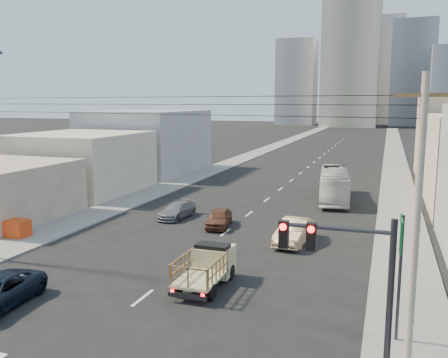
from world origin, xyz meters
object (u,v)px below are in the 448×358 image
Objects in this scene: traffic_signal at (352,283)px; utility_pole at (416,228)px; flatbed_pickup at (207,264)px; green_sign at (400,248)px; sedan_grey at (177,210)px; crate_stack at (15,228)px; sedan_tan at (294,231)px; sedan_brown at (219,218)px; city_bus at (334,184)px.

traffic_signal is 0.60× the size of utility_pole.
flatbed_pickup is 0.44× the size of utility_pole.
flatbed_pickup is at bearing 133.21° from traffic_signal.
traffic_signal is at bearing -105.55° from green_sign.
utility_pole reaches higher than green_sign.
crate_stack reaches higher than sedan_grey.
traffic_signal is 25.77m from crate_stack.
utility_pole reaches higher than sedan_tan.
crate_stack is at bearing 159.69° from utility_pole.
traffic_signal is (10.73, -18.86, 3.41)m from sedan_brown.
flatbed_pickup reaches higher than crate_stack.
city_bus is 14.46m from sedan_brown.
city_bus is 2.13× the size of green_sign.
green_sign reaches higher than city_bus.
sedan_brown is 0.39× the size of utility_pole.
sedan_grey is (-7.32, 12.35, -0.49)m from flatbed_pickup.
sedan_brown is at bearing -125.32° from city_bus.
sedan_grey is 2.31× the size of crate_stack.
sedan_brown is 4.32m from sedan_grey.
sedan_tan is 2.63× the size of crate_stack.
crate_stack is at bearing -160.29° from sedan_tan.
utility_pole is (16.53, -17.81, 4.58)m from sedan_grey.
sedan_grey is at bearing 126.07° from traffic_signal.
sedan_grey is at bearing 120.64° from flatbed_pickup.
green_sign is 0.50× the size of utility_pole.
flatbed_pickup is 15.72m from crate_stack.
sedan_grey is at bearing 47.61° from crate_stack.
sedan_tan is at bearing 72.27° from flatbed_pickup.
flatbed_pickup is at bearing -82.61° from sedan_brown.
utility_pole is at bearing -20.31° from crate_stack.
crate_stack is at bearing -158.05° from sedan_brown.
utility_pole reaches higher than crate_stack.
sedan_tan reaches higher than sedan_brown.
city_bus is at bearing 100.79° from utility_pole.
green_sign reaches higher than flatbed_pickup.
flatbed_pickup is 9.08m from sedan_tan.
flatbed_pickup is 11.38m from sedan_brown.
flatbed_pickup reaches higher than sedan_tan.
flatbed_pickup is at bearing -53.31° from sedan_grey.
green_sign is (8.87, -2.95, 2.65)m from flatbed_pickup.
flatbed_pickup is 2.45× the size of crate_stack.
city_bus is 15.73m from sedan_grey.
traffic_signal reaches higher than crate_stack.
flatbed_pickup is 1.13× the size of sedan_brown.
flatbed_pickup is 9.72m from green_sign.
traffic_signal is (7.48, -7.96, 2.98)m from flatbed_pickup.
traffic_signal reaches higher than sedan_brown.
crate_stack is (-18.97, -19.95, -0.79)m from city_bus.
utility_pole is at bearing -61.91° from sedan_brown.
green_sign is (1.39, 5.01, -0.34)m from traffic_signal.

